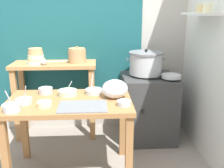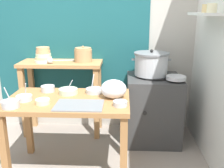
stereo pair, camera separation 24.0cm
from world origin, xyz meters
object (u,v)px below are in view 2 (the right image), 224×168
back_shelf_table (62,80)px  bowl_stack_enamel (43,56)px  serving_tray (79,105)px  plastic_bag (114,89)px  prep_bowl_3 (43,101)px  prep_table (69,110)px  prep_bowl_1 (68,91)px  prep_bowl_4 (120,103)px  wide_pan (176,78)px  stove_block (153,108)px  prep_bowl_6 (10,104)px  steamer_pot (151,64)px  ladle (51,61)px  clay_pot (83,55)px  prep_bowl_2 (48,88)px  prep_bowl_5 (94,90)px  prep_bowl_0 (24,98)px

back_shelf_table → bowl_stack_enamel: size_ratio=4.80×
serving_tray → plastic_bag: plastic_bag is taller
prep_bowl_3 → prep_table: bearing=36.4°
prep_bowl_1 → prep_bowl_4: (0.50, -0.30, -0.00)m
back_shelf_table → plastic_bag: bearing=-49.0°
prep_bowl_3 → wide_pan: bearing=27.0°
stove_block → prep_bowl_6: prep_bowl_6 is taller
steamer_pot → ladle: size_ratio=1.47×
ladle → prep_bowl_1: (0.30, -0.53, -0.19)m
clay_pot → prep_bowl_2: (-0.26, -0.58, -0.23)m
clay_pot → ladle: size_ratio=0.69×
wide_pan → prep_bowl_4: (-0.58, -0.64, -0.06)m
prep_bowl_5 → prep_table: bearing=-138.8°
stove_block → prep_bowl_3: 1.35m
back_shelf_table → prep_bowl_6: bearing=-99.9°
back_shelf_table → prep_bowl_4: (0.71, -0.95, 0.06)m
bowl_stack_enamel → prep_bowl_6: bowl_stack_enamel is taller
stove_block → prep_bowl_5: bearing=-142.9°
prep_table → prep_bowl_4: (0.47, -0.16, 0.13)m
serving_tray → prep_bowl_4: size_ratio=3.35×
bowl_stack_enamel → plastic_bag: bowl_stack_enamel is taller
steamer_pot → ladle: steamer_pot is taller
ladle → prep_bowl_1: 0.64m
back_shelf_table → prep_bowl_1: (0.22, -0.65, 0.07)m
steamer_pot → plastic_bag: (-0.39, -0.64, -0.10)m
stove_block → plastic_bag: bearing=-125.0°
prep_bowl_0 → prep_bowl_1: prep_bowl_0 is taller
prep_bowl_0 → prep_bowl_3: bearing=-22.8°
back_shelf_table → wide_pan: bearing=-13.1°
stove_block → prep_bowl_1: size_ratio=4.42×
prep_table → prep_bowl_2: bearing=139.7°
stove_block → plastic_bag: (-0.43, -0.62, 0.42)m
prep_bowl_0 → prep_bowl_6: 0.18m
plastic_bag → prep_table: bearing=-174.4°
prep_bowl_6 → prep_bowl_3: bearing=21.6°
prep_bowl_1 → prep_bowl_4: size_ratio=1.48×
back_shelf_table → prep_bowl_6: size_ratio=5.35×
stove_block → serving_tray: stove_block is taller
prep_bowl_3 → clay_pot: bearing=77.3°
steamer_pot → bowl_stack_enamel: (-1.24, 0.08, 0.07)m
ladle → prep_bowl_3: (0.14, -0.82, -0.19)m
prep_bowl_3 → prep_bowl_6: size_ratio=0.66×
plastic_bag → prep_bowl_2: bearing=165.5°
back_shelf_table → prep_bowl_3: bearing=-86.4°
plastic_bag → prep_bowl_4: (0.06, -0.20, -0.06)m
steamer_pot → plastic_bag: bearing=-121.6°
stove_block → prep_bowl_2: stove_block is taller
steamer_pot → prep_bowl_6: (-1.22, -0.91, -0.16)m
ladle → plastic_bag: (0.73, -0.64, -0.13)m
bowl_stack_enamel → stove_block: bearing=-4.3°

